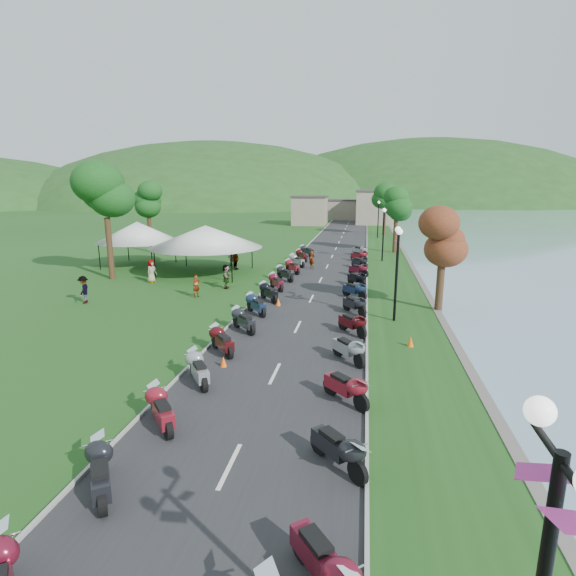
{
  "coord_description": "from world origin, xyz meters",
  "views": [
    {
      "loc": [
        3.27,
        -6.02,
        7.2
      ],
      "look_at": [
        -1.08,
        19.31,
        1.3
      ],
      "focal_mm": 28.0,
      "sensor_mm": 36.0,
      "label": 1
    }
  ],
  "objects_px": {
    "pedestrian_b": "(232,266)",
    "pedestrian_c": "(85,303)",
    "vendor_tent_main": "(206,250)",
    "pedestrian_a": "(197,297)"
  },
  "relations": [
    {
      "from": "vendor_tent_main",
      "to": "pedestrian_a",
      "type": "height_order",
      "value": "vendor_tent_main"
    },
    {
      "from": "pedestrian_a",
      "to": "pedestrian_c",
      "type": "distance_m",
      "value": 6.86
    },
    {
      "from": "pedestrian_a",
      "to": "pedestrian_c",
      "type": "relative_size",
      "value": 0.9
    },
    {
      "from": "pedestrian_b",
      "to": "pedestrian_a",
      "type": "bearing_deg",
      "value": 87.52
    },
    {
      "from": "pedestrian_a",
      "to": "pedestrian_c",
      "type": "xyz_separation_m",
      "value": [
        -6.31,
        -2.69,
        0.0
      ]
    },
    {
      "from": "pedestrian_c",
      "to": "pedestrian_a",
      "type": "bearing_deg",
      "value": 95.82
    },
    {
      "from": "vendor_tent_main",
      "to": "pedestrian_a",
      "type": "distance_m",
      "value": 8.38
    },
    {
      "from": "pedestrian_b",
      "to": "pedestrian_c",
      "type": "relative_size",
      "value": 0.88
    },
    {
      "from": "pedestrian_a",
      "to": "pedestrian_b",
      "type": "distance_m",
      "value": 11.71
    },
    {
      "from": "vendor_tent_main",
      "to": "pedestrian_c",
      "type": "distance_m",
      "value": 11.54
    }
  ]
}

